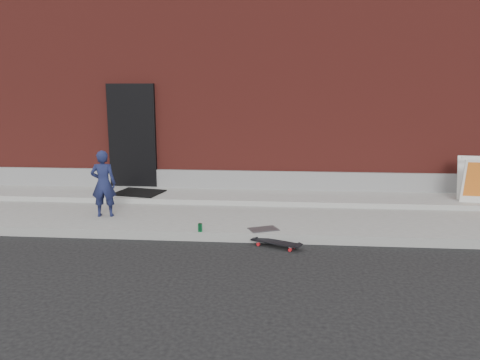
# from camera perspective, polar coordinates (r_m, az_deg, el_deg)

# --- Properties ---
(ground) EXTENTS (80.00, 80.00, 0.00)m
(ground) POSITION_cam_1_polar(r_m,az_deg,el_deg) (7.50, -0.30, -7.64)
(ground) COLOR black
(ground) RESTS_ON ground
(sidewalk) EXTENTS (20.00, 3.00, 0.15)m
(sidewalk) POSITION_cam_1_polar(r_m,az_deg,el_deg) (8.91, 0.59, -4.12)
(sidewalk) COLOR slate
(sidewalk) RESTS_ON ground
(apron) EXTENTS (20.00, 1.20, 0.10)m
(apron) POSITION_cam_1_polar(r_m,az_deg,el_deg) (9.75, 1.00, -2.05)
(apron) COLOR gray
(apron) RESTS_ON sidewalk
(building) EXTENTS (20.00, 8.10, 5.00)m
(building) POSITION_cam_1_polar(r_m,az_deg,el_deg) (14.09, 2.36, 11.34)
(building) COLOR maroon
(building) RESTS_ON ground
(child) EXTENTS (0.47, 0.35, 1.20)m
(child) POSITION_cam_1_polar(r_m,az_deg,el_deg) (8.67, -16.31, -0.42)
(child) COLOR #171C40
(child) RESTS_ON sidewalk
(skateboard) EXTENTS (0.79, 0.50, 0.09)m
(skateboard) POSITION_cam_1_polar(r_m,az_deg,el_deg) (7.29, 4.44, -7.62)
(skateboard) COLOR #AF1217
(skateboard) RESTS_ON ground
(pizza_sign) EXTENTS (0.59, 0.68, 0.88)m
(pizza_sign) POSITION_cam_1_polar(r_m,az_deg,el_deg) (10.10, 26.69, 0.07)
(pizza_sign) COLOR silver
(pizza_sign) RESTS_ON apron
(soda_can) EXTENTS (0.09, 0.09, 0.13)m
(soda_can) POSITION_cam_1_polar(r_m,az_deg,el_deg) (7.56, -4.89, -5.80)
(soda_can) COLOR #1A8244
(soda_can) RESTS_ON sidewalk
(doormat) EXTENTS (1.06, 0.92, 0.03)m
(doormat) POSITION_cam_1_polar(r_m,az_deg,el_deg) (10.07, -12.20, -1.51)
(doormat) COLOR black
(doormat) RESTS_ON apron
(utility_plate) EXTENTS (0.54, 0.45, 0.01)m
(utility_plate) POSITION_cam_1_polar(r_m,az_deg,el_deg) (7.66, 2.88, -6.01)
(utility_plate) COLOR #4A4A4E
(utility_plate) RESTS_ON sidewalk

